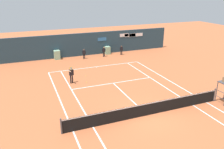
{
  "coord_description": "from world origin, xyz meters",
  "views": [
    {
      "loc": [
        -7.6,
        -12.26,
        8.29
      ],
      "look_at": [
        -0.03,
        6.62,
        0.8
      ],
      "focal_mm": 36.95,
      "sensor_mm": 36.0,
      "label": 1
    }
  ],
  "objects_px": {
    "ball_kid_right_post": "(121,50)",
    "tennis_ball_by_sideline": "(86,82)",
    "ball_kid_left_post": "(84,53)",
    "player_on_baseline": "(71,74)",
    "ball_kid_centre_post": "(104,51)",
    "tennis_ball_mid_court": "(86,76)"
  },
  "relations": [
    {
      "from": "ball_kid_right_post",
      "to": "ball_kid_left_post",
      "type": "distance_m",
      "value": 5.21
    },
    {
      "from": "ball_kid_left_post",
      "to": "tennis_ball_by_sideline",
      "type": "xyz_separation_m",
      "value": [
        -1.94,
        -7.84,
        -0.7
      ]
    },
    {
      "from": "player_on_baseline",
      "to": "ball_kid_left_post",
      "type": "relative_size",
      "value": 1.41
    },
    {
      "from": "tennis_ball_by_sideline",
      "to": "ball_kid_centre_post",
      "type": "bearing_deg",
      "value": 59.49
    },
    {
      "from": "ball_kid_centre_post",
      "to": "tennis_ball_by_sideline",
      "type": "relative_size",
      "value": 19.57
    },
    {
      "from": "player_on_baseline",
      "to": "ball_kid_centre_post",
      "type": "height_order",
      "value": "player_on_baseline"
    },
    {
      "from": "player_on_baseline",
      "to": "tennis_ball_by_sideline",
      "type": "bearing_deg",
      "value": 152.49
    },
    {
      "from": "player_on_baseline",
      "to": "ball_kid_right_post",
      "type": "height_order",
      "value": "player_on_baseline"
    },
    {
      "from": "ball_kid_right_post",
      "to": "tennis_ball_by_sideline",
      "type": "bearing_deg",
      "value": 56.59
    },
    {
      "from": "ball_kid_centre_post",
      "to": "tennis_ball_by_sideline",
      "type": "xyz_separation_m",
      "value": [
        -4.62,
        -7.84,
        -0.73
      ]
    },
    {
      "from": "tennis_ball_mid_court",
      "to": "ball_kid_centre_post",
      "type": "bearing_deg",
      "value": 55.61
    },
    {
      "from": "player_on_baseline",
      "to": "ball_kid_centre_post",
      "type": "distance_m",
      "value": 9.58
    },
    {
      "from": "player_on_baseline",
      "to": "ball_kid_centre_post",
      "type": "relative_size",
      "value": 1.36
    },
    {
      "from": "ball_kid_right_post",
      "to": "tennis_ball_by_sideline",
      "type": "xyz_separation_m",
      "value": [
        -7.14,
        -7.84,
        -0.7
      ]
    },
    {
      "from": "player_on_baseline",
      "to": "ball_kid_centre_post",
      "type": "xyz_separation_m",
      "value": [
        5.96,
        7.49,
        -0.17
      ]
    },
    {
      "from": "ball_kid_centre_post",
      "to": "tennis_ball_by_sideline",
      "type": "distance_m",
      "value": 9.14
    },
    {
      "from": "tennis_ball_mid_court",
      "to": "player_on_baseline",
      "type": "bearing_deg",
      "value": -142.68
    },
    {
      "from": "ball_kid_left_post",
      "to": "tennis_ball_by_sideline",
      "type": "relative_size",
      "value": 18.82
    },
    {
      "from": "ball_kid_right_post",
      "to": "ball_kid_left_post",
      "type": "relative_size",
      "value": 0.99
    },
    {
      "from": "player_on_baseline",
      "to": "ball_kid_left_post",
      "type": "xyz_separation_m",
      "value": [
        3.27,
        7.49,
        -0.2
      ]
    },
    {
      "from": "tennis_ball_by_sideline",
      "to": "player_on_baseline",
      "type": "bearing_deg",
      "value": 165.27
    },
    {
      "from": "ball_kid_right_post",
      "to": "tennis_ball_mid_court",
      "type": "bearing_deg",
      "value": 51.37
    }
  ]
}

